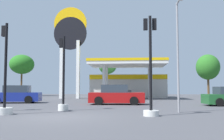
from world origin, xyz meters
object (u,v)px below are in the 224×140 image
at_px(car_0, 117,95).
at_px(traffic_signal_3, 5,92).
at_px(station_pole_sign, 70,40).
at_px(traffic_signal_0, 63,87).
at_px(traffic_signal_1, 151,79).
at_px(tree_0, 22,64).
at_px(tree_2, 208,67).
at_px(car_2, 16,95).
at_px(tree_1, 108,66).
at_px(corner_streetlamp, 178,44).

height_order(car_0, traffic_signal_3, traffic_signal_3).
relative_size(station_pole_sign, traffic_signal_0, 2.67).
relative_size(traffic_signal_1, tree_0, 0.70).
bearing_deg(car_0, tree_2, 57.78).
xyz_separation_m(car_2, traffic_signal_0, (6.44, -7.36, 0.69)).
distance_m(car_0, tree_2, 26.26).
bearing_deg(station_pole_sign, tree_0, 138.20).
bearing_deg(tree_1, traffic_signal_1, -80.47).
bearing_deg(tree_2, traffic_signal_0, -120.79).
bearing_deg(traffic_signal_0, tree_1, 90.07).
bearing_deg(corner_streetlamp, tree_2, 71.02).
distance_m(car_2, traffic_signal_1, 15.24).
bearing_deg(car_2, tree_0, 113.00).
relative_size(car_0, traffic_signal_1, 0.92).
bearing_deg(car_0, corner_streetlamp, -60.94).
xyz_separation_m(station_pole_sign, traffic_signal_1, (9.05, -19.95, -5.88)).
relative_size(tree_1, corner_streetlamp, 1.03).
bearing_deg(corner_streetlamp, traffic_signal_3, -170.41).
relative_size(car_2, traffic_signal_0, 1.04).
bearing_deg(corner_streetlamp, tree_1, 103.23).
height_order(car_2, tree_2, tree_2).
bearing_deg(traffic_signal_3, tree_0, 112.80).
xyz_separation_m(traffic_signal_1, corner_streetlamp, (1.66, 1.64, 1.97)).
bearing_deg(traffic_signal_0, tree_0, 118.67).
bearing_deg(tree_1, car_0, -82.44).
xyz_separation_m(traffic_signal_3, tree_2, (19.10, 30.48, 3.67)).
relative_size(car_0, tree_1, 0.71).
xyz_separation_m(traffic_signal_1, tree_1, (-5.12, 30.51, 3.24)).
height_order(traffic_signal_0, corner_streetlamp, corner_streetlamp).
xyz_separation_m(car_0, tree_1, (-2.91, 21.89, 4.32)).
distance_m(station_pole_sign, tree_1, 11.56).
bearing_deg(corner_streetlamp, car_0, 119.06).
bearing_deg(car_0, tree_1, 97.56).
relative_size(station_pole_sign, corner_streetlamp, 1.94).
xyz_separation_m(car_2, corner_streetlamp, (13.20, -8.27, 3.07)).
bearing_deg(tree_1, station_pole_sign, -110.41).
height_order(car_2, tree_0, tree_0).
xyz_separation_m(tree_2, corner_streetlamp, (-9.95, -28.93, -1.03)).
bearing_deg(traffic_signal_1, traffic_signal_0, 153.44).
height_order(car_0, tree_0, tree_0).
height_order(traffic_signal_3, tree_0, tree_0).
bearing_deg(car_0, traffic_signal_3, -121.71).
distance_m(station_pole_sign, traffic_signal_0, 18.93).
height_order(traffic_signal_3, tree_1, tree_1).
bearing_deg(traffic_signal_3, traffic_signal_1, -0.69).
height_order(car_0, traffic_signal_0, traffic_signal_0).
xyz_separation_m(traffic_signal_3, corner_streetlamp, (9.15, 1.55, 2.65)).
xyz_separation_m(station_pole_sign, car_2, (-2.48, -10.05, -6.97)).
xyz_separation_m(car_0, tree_2, (13.83, 21.95, 4.08)).
height_order(station_pole_sign, tree_0, station_pole_sign).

